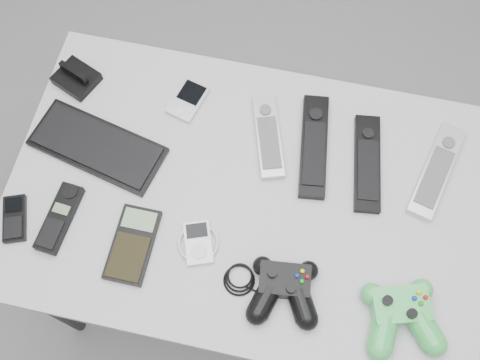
% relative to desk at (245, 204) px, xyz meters
% --- Properties ---
extents(floor, '(3.50, 3.50, 0.00)m').
position_rel_desk_xyz_m(floor, '(0.06, -0.08, -0.63)').
color(floor, slate).
rests_on(floor, ground).
extents(desk, '(1.03, 0.67, 0.69)m').
position_rel_desk_xyz_m(desk, '(0.00, 0.00, 0.00)').
color(desk, gray).
rests_on(desk, floor).
extents(pda_keyboard, '(0.32, 0.19, 0.02)m').
position_rel_desk_xyz_m(pda_keyboard, '(-0.35, 0.04, 0.07)').
color(pda_keyboard, black).
rests_on(pda_keyboard, desk).
extents(dock_bracket, '(0.12, 0.11, 0.05)m').
position_rel_desk_xyz_m(dock_bracket, '(-0.45, 0.20, 0.08)').
color(dock_bracket, black).
rests_on(dock_bracket, desk).
extents(pda, '(0.09, 0.11, 0.02)m').
position_rel_desk_xyz_m(pda, '(-0.18, 0.20, 0.07)').
color(pda, '#B1B0B8').
rests_on(pda, desk).
extents(remote_silver_a, '(0.11, 0.21, 0.02)m').
position_rel_desk_xyz_m(remote_silver_a, '(0.02, 0.15, 0.07)').
color(remote_silver_a, '#B1B0B8').
rests_on(remote_silver_a, desk).
extents(remote_black_a, '(0.09, 0.25, 0.03)m').
position_rel_desk_xyz_m(remote_black_a, '(0.13, 0.14, 0.07)').
color(remote_black_a, black).
rests_on(remote_black_a, desk).
extents(remote_black_b, '(0.08, 0.24, 0.02)m').
position_rel_desk_xyz_m(remote_black_b, '(0.25, 0.13, 0.07)').
color(remote_black_b, black).
rests_on(remote_black_b, desk).
extents(remote_silver_b, '(0.11, 0.24, 0.02)m').
position_rel_desk_xyz_m(remote_silver_b, '(0.40, 0.14, 0.07)').
color(remote_silver_b, '#B6B6BD').
rests_on(remote_silver_b, desk).
extents(mobile_phone, '(0.08, 0.11, 0.02)m').
position_rel_desk_xyz_m(mobile_phone, '(-0.47, -0.16, 0.07)').
color(mobile_phone, black).
rests_on(mobile_phone, desk).
extents(cordless_handset, '(0.06, 0.16, 0.02)m').
position_rel_desk_xyz_m(cordless_handset, '(-0.37, -0.14, 0.07)').
color(cordless_handset, black).
rests_on(cordless_handset, desk).
extents(calculator, '(0.08, 0.16, 0.02)m').
position_rel_desk_xyz_m(calculator, '(-0.21, -0.16, 0.07)').
color(calculator, black).
rests_on(calculator, desk).
extents(mp3_player, '(0.11, 0.12, 0.02)m').
position_rel_desk_xyz_m(mp3_player, '(-0.07, -0.13, 0.07)').
color(mp3_player, silver).
rests_on(mp3_player, desk).
extents(controller_black, '(0.26, 0.18, 0.05)m').
position_rel_desk_xyz_m(controller_black, '(0.12, -0.19, 0.08)').
color(controller_black, black).
rests_on(controller_black, desk).
extents(controller_green, '(0.20, 0.20, 0.05)m').
position_rel_desk_xyz_m(controller_green, '(0.35, -0.19, 0.09)').
color(controller_green, '#25882E').
rests_on(controller_green, desk).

